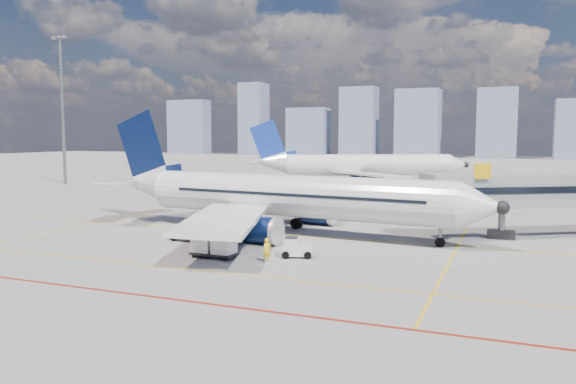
# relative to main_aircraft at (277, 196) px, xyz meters

# --- Properties ---
(ground) EXTENTS (420.00, 420.00, 0.00)m
(ground) POSITION_rel_main_aircraft_xyz_m (1.36, -8.77, -3.22)
(ground) COLOR gray
(ground) RESTS_ON ground
(apron_markings) EXTENTS (90.00, 35.12, 0.01)m
(apron_markings) POSITION_rel_main_aircraft_xyz_m (0.78, -12.68, -3.22)
(apron_markings) COLOR #E0B00B
(apron_markings) RESTS_ON ground
(floodlight_mast_nw) EXTENTS (3.20, 0.61, 25.45)m
(floodlight_mast_nw) POSITION_rel_main_aircraft_xyz_m (-53.64, 31.23, 10.36)
(floodlight_mast_nw) COLOR slate
(floodlight_mast_nw) RESTS_ON ground
(distant_skyline) EXTENTS (253.99, 14.77, 31.46)m
(distant_skyline) POSITION_rel_main_aircraft_xyz_m (-8.18, 181.23, 8.27)
(distant_skyline) COLOR gray
(distant_skyline) RESTS_ON ground
(main_aircraft) EXTENTS (37.50, 32.62, 11.00)m
(main_aircraft) POSITION_rel_main_aircraft_xyz_m (0.00, 0.00, 0.00)
(main_aircraft) COLOR silver
(main_aircraft) RESTS_ON ground
(second_aircraft) EXTENTS (37.04, 31.24, 11.44)m
(second_aircraft) POSITION_rel_main_aircraft_xyz_m (-6.57, 52.35, -0.00)
(second_aircraft) COLOR silver
(second_aircraft) RESTS_ON ground
(baggage_tug) EXTENTS (2.35, 1.83, 1.45)m
(baggage_tug) POSITION_rel_main_aircraft_xyz_m (5.20, -8.95, -2.53)
(baggage_tug) COLOR silver
(baggage_tug) RESTS_ON ground
(cargo_dolly) EXTENTS (3.29, 1.57, 1.77)m
(cargo_dolly) POSITION_rel_main_aircraft_xyz_m (-0.01, -11.18, -2.25)
(cargo_dolly) COLOR black
(cargo_dolly) RESTS_ON ground
(belt_loader) EXTENTS (5.96, 1.99, 2.40)m
(belt_loader) POSITION_rel_main_aircraft_xyz_m (-4.33, -6.46, -2.60)
(belt_loader) COLOR black
(belt_loader) RESTS_ON ground
(ramp_worker) EXTENTS (0.68, 0.70, 1.62)m
(ramp_worker) POSITION_rel_main_aircraft_xyz_m (3.99, -11.04, -2.41)
(ramp_worker) COLOR yellow
(ramp_worker) RESTS_ON ground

